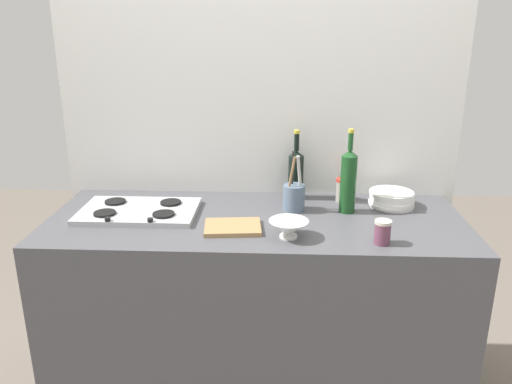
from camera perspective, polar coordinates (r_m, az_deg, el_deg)
The scene contains 11 objects.
counter_block at distance 2.40m, azimuth -0.00°, elevation -13.00°, with size 1.80×0.70×0.90m, color #4C4C51.
backsplash_panel at distance 2.48m, azimuth 0.42°, elevation 6.47°, with size 1.90×0.06×2.37m, color white.
stovetop_hob at distance 2.30m, azimuth -13.02°, elevation -2.09°, with size 0.51×0.33×0.04m.
plate_stack at distance 2.41m, azimuth 14.97°, elevation -0.76°, with size 0.21×0.21×0.07m.
wine_bottle_leftmost at distance 2.26m, azimuth 10.32°, elevation 1.30°, with size 0.07×0.07×0.38m.
wine_bottle_mid_left at distance 2.42m, azimuth 4.50°, elevation 2.13°, with size 0.07×0.07×0.33m.
mixing_bowl at distance 2.00m, azimuth 3.68°, elevation -4.07°, with size 0.16×0.16×0.07m.
utensil_crock at distance 2.28m, azimuth 4.29°, elevation -0.48°, with size 0.10×0.10×0.27m.
condiment_jar_front at distance 2.43m, azimuth 9.78°, elevation 0.25°, with size 0.07×0.07×0.11m.
condiment_jar_rear at distance 2.00m, azimuth 14.01°, elevation -4.38°, with size 0.07×0.07×0.09m.
cutting_board at distance 2.09m, azimuth -2.63°, elevation -3.96°, with size 0.23×0.17×0.02m, color #9E7A4C.
Camera 1 is at (0.10, -2.04, 1.71)m, focal length 35.63 mm.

